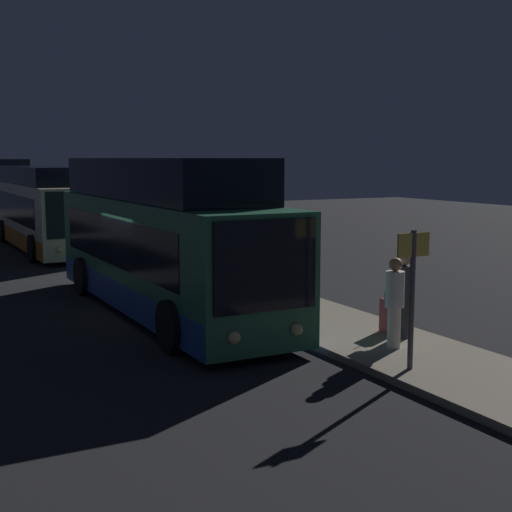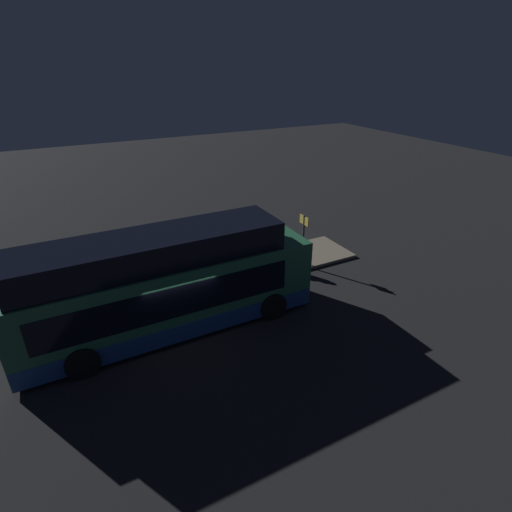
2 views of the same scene
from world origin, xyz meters
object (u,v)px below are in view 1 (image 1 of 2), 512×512
bus_lead (162,244)px  bus_second (44,212)px  sign_post (412,283)px  suitcase (388,316)px  trash_bin (294,294)px  passenger_boarding (395,299)px  passenger_waiting (403,292)px  passenger_with_bags (301,278)px

bus_lead → bus_second: size_ratio=0.96×
bus_lead → bus_second: 14.39m
bus_lead → sign_post: bearing=15.3°
suitcase → trash_bin: (-3.32, -0.37, -0.04)m
trash_bin → passenger_boarding: bearing=-4.4°
bus_lead → trash_bin: 3.57m
passenger_boarding → trash_bin: bearing=-36.5°
bus_second → passenger_waiting: bearing=9.4°
bus_second → suitcase: 19.60m
sign_post → suitcase: bearing=149.9°
bus_lead → trash_bin: bus_lead is taller
bus_second → passenger_with_bags: (17.29, 2.34, -0.47)m
bus_lead → passenger_with_bags: 3.78m
passenger_with_bags → suitcase: passenger_with_bags is taller
sign_post → passenger_with_bags: bearing=175.2°
passenger_boarding → passenger_waiting: passenger_boarding is taller
suitcase → sign_post: (2.31, -1.34, 1.19)m
bus_second → passenger_waiting: 20.07m
trash_bin → bus_second: bearing=-169.5°
trash_bin → bus_lead: bearing=-118.2°
passenger_boarding → sign_post: sign_post is taller
passenger_boarding → sign_post: (1.25, -0.63, 0.57)m
bus_lead → sign_post: (7.21, 1.98, -0.02)m
bus_second → sign_post: size_ratio=4.54×
bus_lead → trash_bin: bearing=61.8°
passenger_boarding → trash_bin: size_ratio=2.78×
suitcase → bus_lead: bearing=-145.9°
passenger_boarding → passenger_waiting: size_ratio=1.01×
bus_second → passenger_boarding: bearing=7.3°
trash_bin → suitcase: bearing=6.3°
bus_lead → passenger_with_bags: bearing=38.9°
bus_second → trash_bin: 16.28m
suitcase → bus_second: bearing=-170.2°
bus_lead → passenger_boarding: 6.54m
bus_second → sign_post: bearing=5.2°
passenger_waiting → suitcase: size_ratio=1.86×
bus_second → passenger_boarding: (20.35, 2.61, -0.46)m
bus_lead → bus_second: (-14.38, -0.00, -0.13)m
passenger_boarding → trash_bin: (-4.38, 0.34, -0.67)m
passenger_with_bags → suitcase: bearing=121.6°
passenger_with_bags → sign_post: (4.31, -0.36, 0.58)m
bus_second → trash_bin: bus_second is taller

